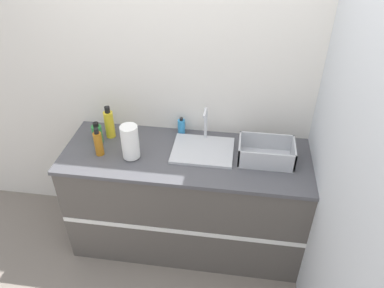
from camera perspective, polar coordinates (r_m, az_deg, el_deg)
The scene contains 11 objects.
ground_plane at distance 3.18m, azimuth -1.66°, elevation -18.48°, with size 12.00×12.00×0.00m, color slate.
wall_back at distance 2.85m, azimuth 0.21°, elevation 8.96°, with size 4.22×0.06×2.60m.
wall_right at distance 2.58m, azimuth 20.17°, elevation 3.53°, with size 0.06×2.66×2.60m.
counter_cabinet at distance 3.05m, azimuth -0.78°, elevation -8.43°, with size 1.84×0.68×0.92m.
sink at distance 2.77m, azimuth 1.68°, elevation -0.70°, with size 0.45×0.36×0.28m.
paper_towel_roll at distance 2.68m, azimuth -9.41°, elevation 0.29°, with size 0.12×0.12×0.26m.
dish_rack at distance 2.72m, azimuth 11.19°, elevation -1.47°, with size 0.39×0.26×0.14m.
bottle_green at distance 2.93m, azimuth -14.24°, elevation 1.57°, with size 0.08×0.08×0.17m.
bottle_amber at distance 2.78m, azimuth -14.07°, elevation 0.14°, with size 0.06×0.06×0.22m.
bottle_yellow at distance 2.95m, azimuth -12.49°, elevation 3.06°, with size 0.07×0.07×0.26m.
soap_dispenser at distance 2.94m, azimuth -1.63°, elevation 2.70°, with size 0.06×0.06×0.14m.
Camera 1 is at (0.35, -1.83, 2.58)m, focal length 35.00 mm.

